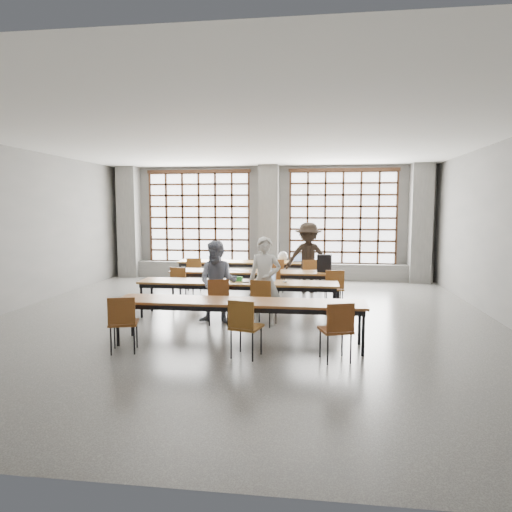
{
  "coord_description": "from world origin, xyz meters",
  "views": [
    {
      "loc": [
        1.45,
        -8.76,
        2.2
      ],
      "look_at": [
        0.24,
        0.4,
        1.23
      ],
      "focal_mm": 32.0,
      "sensor_mm": 36.0,
      "label": 1
    }
  ],
  "objects": [
    {
      "name": "column_right",
      "position": [
        4.5,
        5.22,
        1.75
      ],
      "size": [
        0.6,
        0.55,
        3.5
      ],
      "primitive_type": "cube",
      "color": "#5A5A58",
      "rests_on": "floor"
    },
    {
      "name": "chair_near_right",
      "position": [
        1.77,
        -2.33,
        0.54
      ],
      "size": [
        0.53,
        0.53,
        0.88
      ],
      "color": "brown",
      "rests_on": "floor"
    },
    {
      "name": "chair_back_left",
      "position": [
        -1.75,
        3.02,
        0.54
      ],
      "size": [
        0.43,
        0.44,
        0.88
      ],
      "color": "brown",
      "rests_on": "floor"
    },
    {
      "name": "student_male",
      "position": [
        0.5,
        -0.33,
        0.83
      ],
      "size": [
        0.61,
        0.41,
        1.67
      ],
      "primitive_type": "imported",
      "rotation": [
        0.0,
        0.0,
        -0.01
      ],
      "color": "silver",
      "rests_on": "floor"
    },
    {
      "name": "phone",
      "position": [
        0.08,
        0.07,
        0.74
      ],
      "size": [
        0.14,
        0.11,
        0.01
      ],
      "primitive_type": "cube",
      "rotation": [
        0.0,
        0.0,
        0.4
      ],
      "color": "black",
      "rests_on": "desk_row_c"
    },
    {
      "name": "floor",
      "position": [
        0.0,
        0.0,
        0.0
      ],
      "size": [
        11.0,
        11.0,
        0.0
      ],
      "primitive_type": "plane",
      "color": "#50504D",
      "rests_on": "ground"
    },
    {
      "name": "plastic_bag",
      "position": [
        0.56,
        3.7,
        0.87
      ],
      "size": [
        0.27,
        0.23,
        0.29
      ],
      "primitive_type": "ellipsoid",
      "rotation": [
        0.0,
        0.0,
        0.07
      ],
      "color": "white",
      "rests_on": "desk_row_a"
    },
    {
      "name": "laptop_back",
      "position": [
        1.0,
        3.76,
        0.79
      ],
      "size": [
        0.39,
        0.33,
        0.26
      ],
      "color": "#B8B8BD",
      "rests_on": "desk_row_a"
    },
    {
      "name": "wall_back",
      "position": [
        0.0,
        5.5,
        1.75
      ],
      "size": [
        10.0,
        0.0,
        10.0
      ],
      "primitive_type": "plane",
      "rotation": [
        1.57,
        0.0,
        0.0
      ],
      "color": "#595957",
      "rests_on": "floor"
    },
    {
      "name": "desk_row_b",
      "position": [
        0.05,
        1.75,
        0.66
      ],
      "size": [
        4.0,
        0.7,
        0.73
      ],
      "color": "brown",
      "rests_on": "floor"
    },
    {
      "name": "student_female",
      "position": [
        -0.4,
        -0.33,
        0.79
      ],
      "size": [
        0.79,
        0.62,
        1.58
      ],
      "primitive_type": "imported",
      "rotation": [
        0.0,
        0.0,
        -0.03
      ],
      "color": "#172245",
      "rests_on": "floor"
    },
    {
      "name": "green_box",
      "position": [
        -0.15,
        0.25,
        0.78
      ],
      "size": [
        0.26,
        0.13,
        0.09
      ],
      "primitive_type": "cube",
      "rotation": [
        0.0,
        0.0,
        -0.16
      ],
      "color": "green",
      "rests_on": "desk_row_c"
    },
    {
      "name": "wall_front",
      "position": [
        0.0,
        -5.5,
        1.75
      ],
      "size": [
        10.0,
        0.0,
        10.0
      ],
      "primitive_type": "plane",
      "rotation": [
        -1.57,
        0.0,
        0.0
      ],
      "color": "#595957",
      "rests_on": "floor"
    },
    {
      "name": "mouse",
      "position": [
        0.85,
        0.15,
        0.75
      ],
      "size": [
        0.11,
        0.08,
        0.04
      ],
      "primitive_type": "ellipsoid",
      "rotation": [
        0.0,
        0.0,
        0.14
      ],
      "color": "silver",
      "rests_on": "desk_row_c"
    },
    {
      "name": "red_pouch",
      "position": [
        -1.45,
        -2.25,
        0.5
      ],
      "size": [
        0.22,
        0.15,
        0.06
      ],
      "primitive_type": "cube",
      "rotation": [
        0.0,
        0.0,
        0.4
      ],
      "color": "maroon",
      "rests_on": "chair_near_left"
    },
    {
      "name": "chair_near_mid",
      "position": [
        0.43,
        -2.33,
        0.54
      ],
      "size": [
        0.51,
        0.51,
        0.88
      ],
      "color": "brown",
      "rests_on": "floor"
    },
    {
      "name": "ceiling",
      "position": [
        0.0,
        0.0,
        3.5
      ],
      "size": [
        11.0,
        11.0,
        0.0
      ],
      "primitive_type": "plane",
      "rotation": [
        3.14,
        0.0,
        0.0
      ],
      "color": "silver",
      "rests_on": "floor"
    },
    {
      "name": "chair_mid_right",
      "position": [
        1.85,
        1.13,
        0.54
      ],
      "size": [
        0.45,
        0.46,
        0.88
      ],
      "color": "brown",
      "rests_on": "floor"
    },
    {
      "name": "chair_front_left",
      "position": [
        -0.37,
        -0.46,
        0.54
      ],
      "size": [
        0.53,
        0.53,
        0.88
      ],
      "color": "brown",
      "rests_on": "floor"
    },
    {
      "name": "window_left",
      "position": [
        -2.25,
        5.42,
        1.9
      ],
      "size": [
        3.32,
        0.12,
        3.0
      ],
      "color": "white",
      "rests_on": "wall_back"
    },
    {
      "name": "chair_front_right",
      "position": [
        0.48,
        -0.46,
        0.54
      ],
      "size": [
        0.51,
        0.52,
        0.88
      ],
      "color": "brown",
      "rests_on": "floor"
    },
    {
      "name": "paper_sheet_a",
      "position": [
        -0.55,
        1.8,
        0.73
      ],
      "size": [
        0.32,
        0.24,
        0.0
      ],
      "primitive_type": "cube",
      "rotation": [
        0.0,
        0.0,
        0.11
      ],
      "color": "silver",
      "rests_on": "desk_row_b"
    },
    {
      "name": "paper_sheet_b",
      "position": [
        -0.25,
        1.7,
        0.73
      ],
      "size": [
        0.32,
        0.25,
        0.0
      ],
      "primitive_type": "cube",
      "rotation": [
        0.0,
        0.0,
        0.12
      ],
      "color": "white",
      "rests_on": "desk_row_b"
    },
    {
      "name": "sill_ledge",
      "position": [
        0.0,
        5.3,
        0.25
      ],
      "size": [
        9.8,
        0.35,
        0.5
      ],
      "primitive_type": "cube",
      "color": "#5A5A58",
      "rests_on": "floor"
    },
    {
      "name": "chair_back_right",
      "position": [
        1.28,
        3.02,
        0.54
      ],
      "size": [
        0.53,
        0.53,
        0.88
      ],
      "color": "brown",
      "rests_on": "floor"
    },
    {
      "name": "chair_near_left",
      "position": [
        -1.43,
        -2.33,
        0.54
      ],
      "size": [
        0.52,
        0.52,
        0.88
      ],
      "color": "brown",
      "rests_on": "floor"
    },
    {
      "name": "chair_mid_centre",
      "position": [
        0.47,
        1.13,
        0.54
      ],
      "size": [
        0.51,
        0.51,
        0.88
      ],
      "color": "brown",
      "rests_on": "floor"
    },
    {
      "name": "chair_mid_left",
      "position": [
        -1.57,
        1.13,
        0.54
      ],
      "size": [
        0.51,
        0.51,
        0.88
      ],
      "color": "brown",
      "rests_on": "floor"
    },
    {
      "name": "backpack",
      "position": [
        1.65,
        1.8,
        0.93
      ],
      "size": [
        0.34,
        0.24,
        0.4
      ],
      "primitive_type": "cube",
      "rotation": [
        0.0,
        0.0,
        -0.13
      ],
      "color": "black",
      "rests_on": "desk_row_b"
    },
    {
      "name": "desk_row_c",
      "position": [
        -0.1,
        0.17,
        0.66
      ],
      "size": [
        4.0,
        0.7,
        0.73
      ],
      "color": "brown",
      "rests_on": "floor"
    },
    {
      "name": "chair_back_mid",
      "position": [
        0.45,
        3.02,
        0.54
      ],
      "size": [
        0.45,
        0.45,
        0.88
      ],
      "color": "brown",
      "rests_on": "floor"
    },
    {
      "name": "student_back",
      "position": [
        1.26,
        3.15,
        0.91
      ],
      "size": [
        1.19,
        0.7,
        1.83
      ],
      "primitive_type": "imported",
      "rotation": [
        0.0,
        0.0,
        0.02
      ],
      "color": "black",
      "rests_on": "floor"
    },
    {
      "name": "window_right",
      "position": [
        2.25,
        5.42,
        1.9
      ],
      "size": [
        3.32,
        0.12,
        3.0
      ],
      "color": "white",
      "rests_on": "wall_back"
    },
    {
      "name": "column_mid",
      "position": [
        0.0,
        5.22,
        1.75
      ],
      "size": [
        0.6,
        0.55,
        3.5
      ],
      "primitive_type": "cube",
      "color": "#5A5A58",
      "rests_on": "floor"
    },
    {
      "name": "wall_left",
      "position": [
        -5.0,
        0.0,
        1.75
      ],
      "size": [
        0.0,
        11.0,
        11.0
      ],
      "primitive_type": "plane",
      "rotation": [
        1.57,
        0.0,
        1.57
      ],
      "color": "#595957",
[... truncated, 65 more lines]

